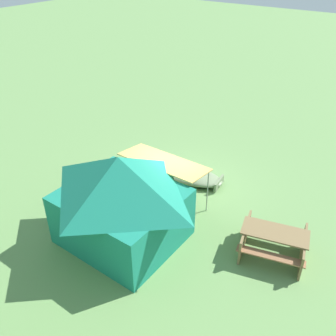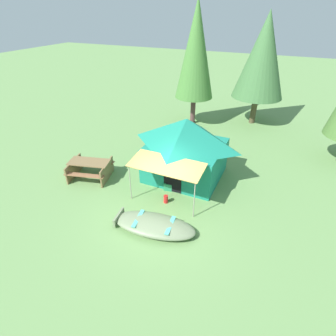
% 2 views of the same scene
% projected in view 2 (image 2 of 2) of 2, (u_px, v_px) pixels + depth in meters
% --- Properties ---
extents(ground_plane, '(80.00, 80.00, 0.00)m').
position_uv_depth(ground_plane, '(160.00, 212.00, 9.88)').
color(ground_plane, '#669051').
extents(beached_rowboat, '(2.99, 1.52, 0.39)m').
position_uv_depth(beached_rowboat, '(154.00, 225.00, 9.02)').
color(beached_rowboat, '#6E7E5C').
rests_on(beached_rowboat, ground_plane).
extents(canvas_cabin_tent, '(3.37, 4.06, 2.69)m').
position_uv_depth(canvas_cabin_tent, '(186.00, 148.00, 11.29)').
color(canvas_cabin_tent, '#197D66').
rests_on(canvas_cabin_tent, ground_plane).
extents(picnic_table, '(2.05, 1.85, 0.80)m').
position_uv_depth(picnic_table, '(90.00, 167.00, 11.64)').
color(picnic_table, brown).
rests_on(picnic_table, ground_plane).
extents(cooler_box, '(0.45, 0.62, 0.33)m').
position_uv_depth(cooler_box, '(169.00, 184.00, 11.14)').
color(cooler_box, '#28855B').
rests_on(cooler_box, ground_plane).
extents(fuel_can, '(0.25, 0.25, 0.32)m').
position_uv_depth(fuel_can, '(166.00, 199.00, 10.29)').
color(fuel_can, red).
rests_on(fuel_can, ground_plane).
extents(pine_tree_back_left, '(2.29, 2.29, 7.04)m').
position_uv_depth(pine_tree_back_left, '(196.00, 51.00, 15.07)').
color(pine_tree_back_left, '#543537').
rests_on(pine_tree_back_left, ground_plane).
extents(pine_tree_back_right, '(3.04, 3.04, 6.42)m').
position_uv_depth(pine_tree_back_right, '(263.00, 56.00, 15.32)').
color(pine_tree_back_right, '#4B412C').
rests_on(pine_tree_back_right, ground_plane).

